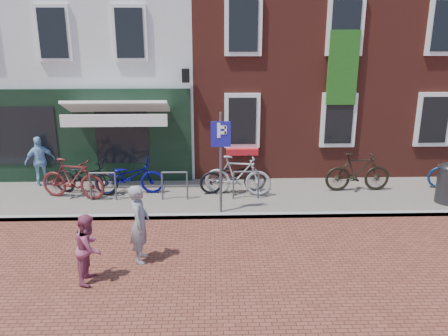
{
  "coord_description": "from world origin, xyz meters",
  "views": [
    {
      "loc": [
        -0.49,
        -10.95,
        4.73
      ],
      "look_at": [
        -0.13,
        0.77,
        1.15
      ],
      "focal_mm": 36.67,
      "sensor_mm": 36.0,
      "label": 1
    }
  ],
  "objects_px": {
    "woman": "(140,224)",
    "cafe_person": "(40,161)",
    "bicycle_2": "(129,176)",
    "boy": "(89,248)",
    "bicycle_1": "(73,179)",
    "bicycle_3": "(238,175)",
    "bicycle_0": "(85,177)",
    "parking_sign": "(221,149)",
    "bicycle_5": "(358,172)",
    "bicycle_4": "(233,175)"
  },
  "relations": [
    {
      "from": "woman",
      "to": "cafe_person",
      "type": "relative_size",
      "value": 1.1
    },
    {
      "from": "woman",
      "to": "bicycle_2",
      "type": "relative_size",
      "value": 0.85
    },
    {
      "from": "bicycle_2",
      "to": "boy",
      "type": "bearing_deg",
      "value": 176.47
    },
    {
      "from": "woman",
      "to": "bicycle_1",
      "type": "bearing_deg",
      "value": 34.05
    },
    {
      "from": "bicycle_3",
      "to": "bicycle_0",
      "type": "bearing_deg",
      "value": 98.24
    },
    {
      "from": "parking_sign",
      "to": "bicycle_2",
      "type": "bearing_deg",
      "value": 150.38
    },
    {
      "from": "boy",
      "to": "bicycle_1",
      "type": "distance_m",
      "value": 4.59
    },
    {
      "from": "boy",
      "to": "bicycle_3",
      "type": "xyz_separation_m",
      "value": [
        3.14,
        4.47,
        -0.01
      ]
    },
    {
      "from": "boy",
      "to": "bicycle_1",
      "type": "relative_size",
      "value": 0.71
    },
    {
      "from": "woman",
      "to": "bicycle_5",
      "type": "relative_size",
      "value": 0.87
    },
    {
      "from": "bicycle_1",
      "to": "cafe_person",
      "type": "bearing_deg",
      "value": 62.0
    },
    {
      "from": "bicycle_2",
      "to": "bicycle_4",
      "type": "relative_size",
      "value": 1.0
    },
    {
      "from": "woman",
      "to": "boy",
      "type": "relative_size",
      "value": 1.22
    },
    {
      "from": "boy",
      "to": "bicycle_4",
      "type": "relative_size",
      "value": 0.69
    },
    {
      "from": "parking_sign",
      "to": "bicycle_2",
      "type": "relative_size",
      "value": 1.33
    },
    {
      "from": "boy",
      "to": "bicycle_1",
      "type": "bearing_deg",
      "value": 23.18
    },
    {
      "from": "bicycle_1",
      "to": "woman",
      "type": "bearing_deg",
      "value": -131.2
    },
    {
      "from": "bicycle_1",
      "to": "bicycle_2",
      "type": "distance_m",
      "value": 1.57
    },
    {
      "from": "bicycle_4",
      "to": "bicycle_5",
      "type": "bearing_deg",
      "value": -98.48
    },
    {
      "from": "bicycle_0",
      "to": "cafe_person",
      "type": "bearing_deg",
      "value": 75.67
    },
    {
      "from": "boy",
      "to": "cafe_person",
      "type": "bearing_deg",
      "value": 30.82
    },
    {
      "from": "bicycle_3",
      "to": "boy",
      "type": "bearing_deg",
      "value": 155.9
    },
    {
      "from": "parking_sign",
      "to": "boy",
      "type": "height_order",
      "value": "parking_sign"
    },
    {
      "from": "bicycle_1",
      "to": "parking_sign",
      "type": "bearing_deg",
      "value": -90.96
    },
    {
      "from": "woman",
      "to": "bicycle_0",
      "type": "distance_m",
      "value": 4.46
    },
    {
      "from": "bicycle_3",
      "to": "bicycle_4",
      "type": "distance_m",
      "value": 0.23
    },
    {
      "from": "parking_sign",
      "to": "woman",
      "type": "distance_m",
      "value": 3.11
    },
    {
      "from": "bicycle_1",
      "to": "bicycle_4",
      "type": "relative_size",
      "value": 0.97
    },
    {
      "from": "woman",
      "to": "cafe_person",
      "type": "height_order",
      "value": "woman"
    },
    {
      "from": "bicycle_0",
      "to": "bicycle_3",
      "type": "xyz_separation_m",
      "value": [
        4.42,
        -0.21,
        0.06
      ]
    },
    {
      "from": "bicycle_0",
      "to": "bicycle_1",
      "type": "height_order",
      "value": "bicycle_1"
    },
    {
      "from": "woman",
      "to": "boy",
      "type": "xyz_separation_m",
      "value": [
        -0.87,
        -0.78,
        -0.15
      ]
    },
    {
      "from": "bicycle_4",
      "to": "woman",
      "type": "bearing_deg",
      "value": 142.03
    },
    {
      "from": "woman",
      "to": "bicycle_4",
      "type": "bearing_deg",
      "value": -29.04
    },
    {
      "from": "bicycle_0",
      "to": "bicycle_2",
      "type": "relative_size",
      "value": 1.0
    },
    {
      "from": "parking_sign",
      "to": "bicycle_0",
      "type": "distance_m",
      "value": 4.35
    },
    {
      "from": "woman",
      "to": "bicycle_5",
      "type": "xyz_separation_m",
      "value": [
        5.83,
        3.92,
        -0.16
      ]
    },
    {
      "from": "bicycle_2",
      "to": "woman",
      "type": "bearing_deg",
      "value": -170.93
    },
    {
      "from": "bicycle_5",
      "to": "woman",
      "type": "bearing_deg",
      "value": 122.46
    },
    {
      "from": "parking_sign",
      "to": "boy",
      "type": "relative_size",
      "value": 1.92
    },
    {
      "from": "cafe_person",
      "to": "bicycle_0",
      "type": "distance_m",
      "value": 1.79
    },
    {
      "from": "woman",
      "to": "bicycle_3",
      "type": "bearing_deg",
      "value": -31.67
    },
    {
      "from": "woman",
      "to": "bicycle_5",
      "type": "height_order",
      "value": "woman"
    },
    {
      "from": "parking_sign",
      "to": "bicycle_4",
      "type": "distance_m",
      "value": 1.96
    },
    {
      "from": "bicycle_3",
      "to": "woman",
      "type": "bearing_deg",
      "value": 159.37
    },
    {
      "from": "bicycle_2",
      "to": "bicycle_5",
      "type": "height_order",
      "value": "bicycle_5"
    },
    {
      "from": "bicycle_1",
      "to": "bicycle_2",
      "type": "height_order",
      "value": "bicycle_1"
    },
    {
      "from": "bicycle_0",
      "to": "bicycle_3",
      "type": "distance_m",
      "value": 4.42
    },
    {
      "from": "boy",
      "to": "bicycle_3",
      "type": "bearing_deg",
      "value": -31.47
    },
    {
      "from": "boy",
      "to": "bicycle_0",
      "type": "relative_size",
      "value": 0.69
    }
  ]
}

